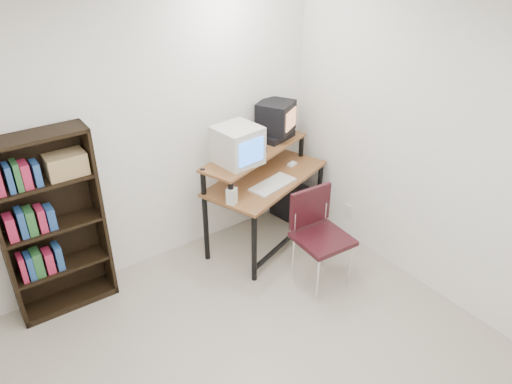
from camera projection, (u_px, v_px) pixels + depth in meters
ceiling at (261, 16)px, 2.18m from camera, size 4.00×4.00×0.01m
back_wall at (120, 140)px, 4.23m from camera, size 4.00×0.01×2.60m
right_wall at (469, 163)px, 3.84m from camera, size 0.01×4.00×2.60m
computer_desk at (264, 179)px, 4.89m from camera, size 1.43×1.03×0.98m
crt_monitor at (238, 145)px, 4.50m from camera, size 0.41×0.42×0.35m
vcr at (275, 136)px, 5.04m from camera, size 0.42×0.35×0.08m
crt_tv at (276, 117)px, 4.96m from camera, size 0.44×0.44×0.31m
cd_spindle at (261, 150)px, 4.77m from camera, size 0.16×0.16×0.05m
keyboard at (273, 185)px, 4.70m from camera, size 0.50×0.30×0.03m
mousepad at (293, 166)px, 5.09m from camera, size 0.24×0.21×0.01m
mouse at (292, 164)px, 5.07m from camera, size 0.11×0.09×0.03m
desk_speaker at (232, 197)px, 4.38m from camera, size 0.11×0.10×0.17m
pc_tower at (291, 201)px, 5.48m from camera, size 0.27×0.48×0.42m
school_chair at (318, 228)px, 4.40m from camera, size 0.47×0.47×0.89m
bookshelf at (51, 222)px, 3.99m from camera, size 0.80×0.28×1.58m
wall_outlet at (349, 210)px, 5.14m from camera, size 0.02×0.08×0.12m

